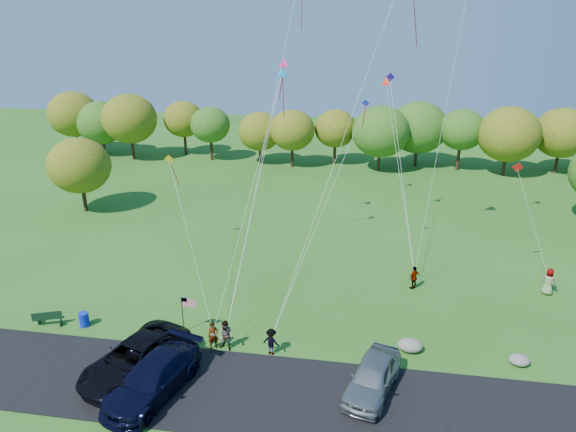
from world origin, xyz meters
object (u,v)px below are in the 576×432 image
at_px(flyer_b, 226,336).
at_px(park_bench, 48,318).
at_px(flyer_a, 213,336).
at_px(flyer_d, 414,278).
at_px(minivan_silver, 373,377).
at_px(trash_barrel, 84,319).
at_px(flyer_c, 271,342).
at_px(flyer_e, 549,282).
at_px(minivan_navy, 153,378).
at_px(minivan_dark, 135,358).

bearing_deg(flyer_b, park_bench, -167.28).
distance_m(flyer_a, flyer_d, 14.16).
relative_size(flyer_b, flyer_d, 1.08).
distance_m(minivan_silver, trash_barrel, 17.06).
xyz_separation_m(park_bench, trash_barrel, (2.12, 0.28, -0.07)).
bearing_deg(flyer_b, flyer_c, 16.91).
distance_m(flyer_c, flyer_e, 19.01).
xyz_separation_m(flyer_d, park_bench, (-21.56, -7.94, -0.32)).
bearing_deg(minivan_silver, flyer_d, 93.00).
relative_size(minivan_navy, flyer_a, 3.63).
bearing_deg(flyer_e, park_bench, 37.88).
bearing_deg(minivan_dark, flyer_e, 46.10).
height_order(flyer_b, flyer_c, flyer_b).
bearing_deg(minivan_dark, flyer_c, 41.70).
relative_size(minivan_navy, flyer_c, 3.85).
relative_size(minivan_dark, minivan_navy, 1.06).
bearing_deg(flyer_a, flyer_d, 5.65).
height_order(flyer_b, flyer_d, flyer_b).
bearing_deg(flyer_d, flyer_b, -3.31).
xyz_separation_m(minivan_dark, park_bench, (-7.03, 3.33, -0.43)).
bearing_deg(minivan_navy, park_bench, 166.46).
height_order(flyer_a, flyer_e, flyer_e).
height_order(minivan_navy, flyer_b, flyer_b).
relative_size(minivan_silver, park_bench, 2.96).
distance_m(minivan_navy, minivan_silver, 10.53).
xyz_separation_m(minivan_silver, flyer_b, (-7.89, 2.16, 0.01)).
relative_size(flyer_b, trash_barrel, 2.07).
relative_size(minivan_dark, flyer_d, 3.80).
bearing_deg(flyer_e, flyer_a, 46.88).
xyz_separation_m(flyer_b, flyer_d, (10.56, 8.58, -0.07)).
relative_size(minivan_navy, minivan_silver, 1.23).
xyz_separation_m(minivan_dark, minivan_silver, (11.86, 0.53, -0.05)).
bearing_deg(park_bench, trash_barrel, -13.32).
xyz_separation_m(minivan_dark, minivan_navy, (1.49, -1.31, -0.01)).
distance_m(flyer_a, park_bench, 10.32).
distance_m(minivan_dark, flyer_e, 26.01).
bearing_deg(minivan_navy, minivan_silver, 24.99).
distance_m(flyer_d, park_bench, 22.98).
xyz_separation_m(minivan_dark, flyer_a, (3.26, 2.68, -0.11)).
height_order(minivan_navy, flyer_e, flyer_e).
relative_size(minivan_dark, flyer_c, 4.07).
distance_m(minivan_navy, flyer_c, 6.41).
xyz_separation_m(flyer_a, flyer_d, (11.27, 8.58, 0.01)).
xyz_separation_m(flyer_a, flyer_e, (19.87, 9.20, 0.11)).
relative_size(flyer_e, trash_barrel, 2.15).
bearing_deg(minivan_dark, trash_barrel, 162.66).
bearing_deg(park_bench, flyer_e, -4.98).
xyz_separation_m(flyer_b, flyer_e, (19.16, 9.20, 0.03)).
relative_size(minivan_navy, flyer_e, 3.19).
relative_size(flyer_c, park_bench, 0.95).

